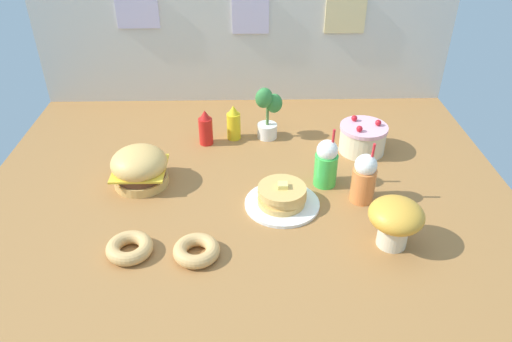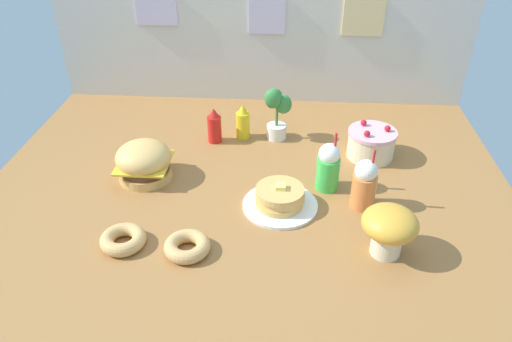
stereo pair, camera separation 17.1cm
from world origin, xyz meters
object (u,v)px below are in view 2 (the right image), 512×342
(pancake_stack, at_px, (280,199))
(ketchup_bottle, at_px, (214,126))
(orange_float_cup, at_px, (364,184))
(cream_soda_cup, at_px, (328,167))
(donut_pink_glaze, at_px, (123,239))
(mushroom_stool, at_px, (389,227))
(mustard_bottle, at_px, (243,123))
(burger, at_px, (144,162))
(potted_plant, at_px, (277,112))
(donut_chocolate, at_px, (187,246))
(layer_cake, at_px, (371,143))

(pancake_stack, distance_m, ketchup_bottle, 0.66)
(ketchup_bottle, height_order, orange_float_cup, orange_float_cup)
(cream_soda_cup, xyz_separation_m, orange_float_cup, (0.14, -0.13, 0.00))
(donut_pink_glaze, xyz_separation_m, mushroom_stool, (1.01, 0.03, 0.10))
(cream_soda_cup, relative_size, orange_float_cup, 1.00)
(ketchup_bottle, bearing_deg, mustard_bottle, 20.10)
(burger, distance_m, mustard_bottle, 0.59)
(mustard_bottle, distance_m, potted_plant, 0.19)
(mushroom_stool, bearing_deg, mustard_bottle, 126.01)
(donut_pink_glaze, bearing_deg, burger, 94.58)
(donut_chocolate, bearing_deg, mushroom_stool, 3.80)
(donut_pink_glaze, bearing_deg, mushroom_stool, 1.67)
(burger, distance_m, potted_plant, 0.74)
(burger, xyz_separation_m, layer_cake, (1.08, 0.27, -0.01))
(burger, distance_m, donut_pink_glaze, 0.48)
(layer_cake, height_order, donut_pink_glaze, layer_cake)
(orange_float_cup, distance_m, mushroom_stool, 0.30)
(ketchup_bottle, distance_m, potted_plant, 0.33)
(layer_cake, bearing_deg, burger, -165.93)
(cream_soda_cup, height_order, donut_pink_glaze, cream_soda_cup)
(ketchup_bottle, height_order, cream_soda_cup, cream_soda_cup)
(potted_plant, bearing_deg, burger, -144.61)
(mushroom_stool, bearing_deg, donut_pink_glaze, -178.33)
(mustard_bottle, bearing_deg, ketchup_bottle, -159.90)
(orange_float_cup, bearing_deg, donut_chocolate, -153.72)
(burger, distance_m, cream_soda_cup, 0.85)
(pancake_stack, distance_m, mushroom_stool, 0.49)
(cream_soda_cup, relative_size, potted_plant, 0.98)
(orange_float_cup, bearing_deg, ketchup_bottle, 144.22)
(donut_pink_glaze, height_order, donut_chocolate, same)
(burger, height_order, pancake_stack, burger)
(burger, xyz_separation_m, mushroom_stool, (1.05, -0.44, 0.04))
(donut_chocolate, distance_m, potted_plant, 0.98)
(burger, height_order, orange_float_cup, orange_float_cup)
(burger, distance_m, mushroom_stool, 1.14)
(mustard_bottle, height_order, cream_soda_cup, cream_soda_cup)
(donut_chocolate, bearing_deg, cream_soda_cup, 40.39)
(pancake_stack, height_order, ketchup_bottle, ketchup_bottle)
(layer_cake, distance_m, donut_chocolate, 1.09)
(ketchup_bottle, xyz_separation_m, mushroom_stool, (0.77, -0.81, 0.04))
(pancake_stack, xyz_separation_m, ketchup_bottle, (-0.36, 0.55, 0.05))
(layer_cake, xyz_separation_m, mustard_bottle, (-0.66, 0.15, 0.02))
(pancake_stack, height_order, potted_plant, potted_plant)
(ketchup_bottle, bearing_deg, donut_pink_glaze, -105.88)
(layer_cake, xyz_separation_m, ketchup_bottle, (-0.80, 0.10, 0.02))
(layer_cake, bearing_deg, donut_chocolate, -135.74)
(cream_soda_cup, bearing_deg, burger, 178.40)
(pancake_stack, distance_m, donut_pink_glaze, 0.67)
(burger, relative_size, orange_float_cup, 0.88)
(cream_soda_cup, distance_m, mushroom_stool, 0.47)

